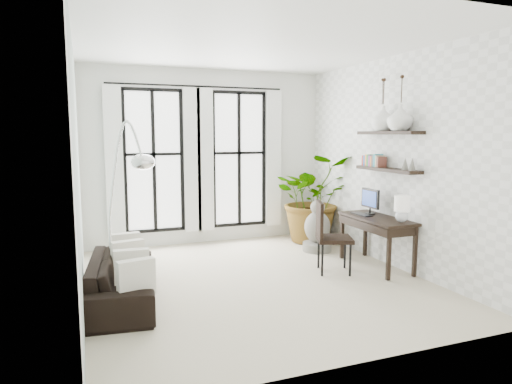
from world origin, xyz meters
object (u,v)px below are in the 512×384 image
desk (378,221)px  buddha (317,230)px  arc_lamp (126,167)px  sofa (122,280)px  desk_chair (328,232)px  plant (314,198)px

desk → buddha: 1.34m
arc_lamp → buddha: (3.28, 1.11, -1.25)m
sofa → desk: desk is taller
desk → desk_chair: bearing=173.0°
sofa → plant: bearing=-54.8°
desk → arc_lamp: 3.75m
plant → arc_lamp: (-3.56, -1.79, 0.80)m
desk → sofa: bearing=-178.9°
arc_lamp → plant: bearing=26.7°
desk_chair → arc_lamp: (-2.83, 0.03, 1.03)m
plant → desk_chair: size_ratio=1.58×
arc_lamp → buddha: size_ratio=2.45×
desk → arc_lamp: size_ratio=0.60×
plant → desk_chair: plant is taller
buddha → arc_lamp: bearing=-161.2°
buddha → plant: bearing=67.3°
buddha → desk: bearing=-73.7°
desk_chair → buddha: 1.24m
arc_lamp → buddha: 3.68m
sofa → arc_lamp: (0.11, 0.20, 1.35)m
sofa → arc_lamp: bearing=-21.6°
desk_chair → arc_lamp: 3.01m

